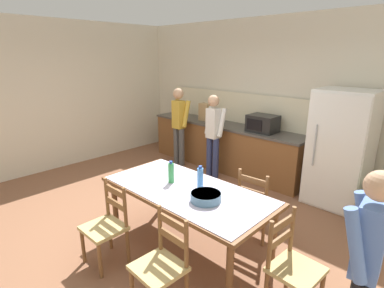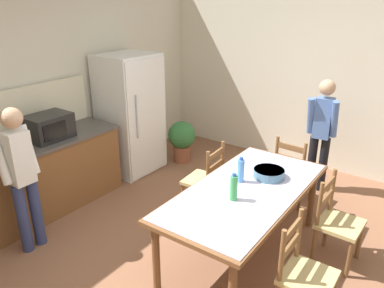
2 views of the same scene
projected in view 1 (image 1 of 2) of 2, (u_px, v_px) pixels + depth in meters
ground_plane at (167, 222)px, 4.16m from camera, size 8.32×8.32×0.00m
wall_back at (273, 99)px, 5.57m from camera, size 6.52×0.12×2.90m
wall_left at (56, 96)px, 5.91m from camera, size 0.12×5.20×2.90m
kitchen_counter at (224, 146)px, 6.08m from camera, size 3.43×0.66×0.91m
counter_splashback at (234, 107)px, 6.08m from camera, size 3.39×0.03×0.60m
refrigerator at (340, 149)px, 4.45m from camera, size 0.81×0.73×1.77m
microwave at (263, 123)px, 5.31m from camera, size 0.50×0.39×0.30m
paper_bag at (205, 112)px, 6.20m from camera, size 0.24×0.16×0.36m
dining_table at (186, 195)px, 3.43m from camera, size 2.04×0.98×0.77m
bottle_near_centre at (171, 173)px, 3.54m from camera, size 0.07×0.07×0.27m
bottle_off_centre at (200, 178)px, 3.39m from camera, size 0.07×0.07×0.27m
serving_bowl at (206, 196)px, 3.11m from camera, size 0.32×0.32×0.09m
chair_side_near_right at (162, 265)px, 2.66m from camera, size 0.43×0.41×0.91m
chair_head_end at (292, 267)px, 2.64m from camera, size 0.43×0.44×0.91m
chair_side_far_right at (256, 204)px, 3.73m from camera, size 0.45×0.43×0.91m
chair_side_near_left at (107, 226)px, 3.26m from camera, size 0.42×0.40×0.91m
person_at_sink at (179, 123)px, 6.10m from camera, size 0.40×0.28×1.60m
person_at_counter at (213, 132)px, 5.48m from camera, size 0.39×0.27×1.55m
person_by_table at (365, 262)px, 2.06m from camera, size 0.28×0.40×1.54m
potted_plant at (379, 205)px, 3.84m from camera, size 0.44×0.44×0.67m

